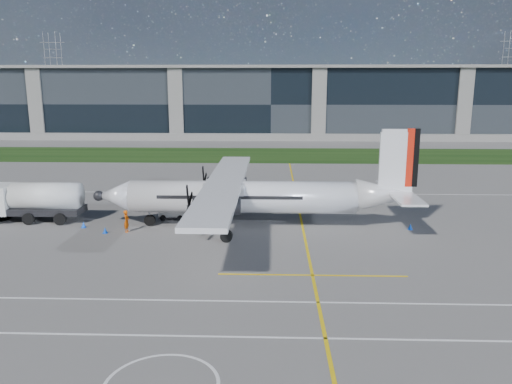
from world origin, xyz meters
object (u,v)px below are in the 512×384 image
object	(u,v)px
safety_cone_stbdwing	(233,189)
pylon_east	(510,74)
safety_cone_nose_port	(105,230)
turboprop_aircraft	(254,178)
ground_crew_person	(127,220)
baggage_tug	(173,211)
safety_cone_fwd	(84,225)
safety_cone_tail	(410,227)
fuel_tanker_truck	(25,202)
pylon_west	(55,75)

from	to	relation	value
safety_cone_stbdwing	pylon_east	bearing A→B (deg)	55.85
safety_cone_nose_port	safety_cone_stbdwing	bearing A→B (deg)	60.66
turboprop_aircraft	ground_crew_person	distance (m)	10.99
pylon_east	baggage_tug	distance (m)	171.35
safety_cone_fwd	baggage_tug	bearing A→B (deg)	23.39
ground_crew_person	safety_cone_tail	world-z (taller)	ground_crew_person
fuel_tanker_truck	pylon_east	bearing A→B (deg)	53.55
baggage_tug	safety_cone_tail	size ratio (longest dim) A/B	5.11
turboprop_aircraft	ground_crew_person	world-z (taller)	turboprop_aircraft
turboprop_aircraft	baggage_tug	world-z (taller)	turboprop_aircraft
turboprop_aircraft	baggage_tug	bearing A→B (deg)	163.11
turboprop_aircraft	safety_cone_stbdwing	size ratio (longest dim) A/B	55.60
pylon_west	ground_crew_person	world-z (taller)	pylon_west
safety_cone_nose_port	safety_cone_tail	bearing A→B (deg)	4.21
baggage_tug	safety_cone_fwd	bearing A→B (deg)	-156.61
pylon_east	safety_cone_stbdwing	world-z (taller)	pylon_east
ground_crew_person	safety_cone_fwd	bearing A→B (deg)	75.53
pylon_east	safety_cone_fwd	distance (m)	177.78
safety_cone_nose_port	safety_cone_fwd	bearing A→B (deg)	147.14
ground_crew_person	safety_cone_tail	xyz separation A→B (m)	(23.35, 1.42, -0.79)
pylon_west	fuel_tanker_truck	bearing A→B (deg)	-67.80
pylon_west	safety_cone_stbdwing	world-z (taller)	pylon_west
pylon_east	baggage_tug	world-z (taller)	pylon_east
pylon_west	baggage_tug	world-z (taller)	pylon_west
fuel_tanker_truck	ground_crew_person	xyz separation A→B (m)	(9.85, -3.13, -0.67)
baggage_tug	safety_cone_fwd	distance (m)	7.64
ground_crew_person	safety_cone_nose_port	size ratio (longest dim) A/B	4.15
pylon_west	safety_cone_nose_port	bearing A→B (deg)	-65.60
baggage_tug	pylon_east	bearing A→B (deg)	56.82
pylon_east	ground_crew_person	world-z (taller)	pylon_east
ground_crew_person	safety_cone_nose_port	xyz separation A→B (m)	(-1.68, -0.43, -0.79)
baggage_tug	safety_cone_stbdwing	world-z (taller)	baggage_tug
baggage_tug	safety_cone_tail	xyz separation A→B (m)	(20.36, -2.69, -0.52)
safety_cone_nose_port	turboprop_aircraft	bearing A→B (deg)	10.77
turboprop_aircraft	safety_cone_stbdwing	distance (m)	14.84
safety_cone_tail	ground_crew_person	bearing A→B (deg)	-176.53
turboprop_aircraft	safety_cone_nose_port	world-z (taller)	turboprop_aircraft
ground_crew_person	safety_cone_stbdwing	bearing A→B (deg)	-24.62
pylon_west	safety_cone_tail	bearing A→B (deg)	-57.74
safety_cone_nose_port	ground_crew_person	bearing A→B (deg)	14.24
pylon_east	safety_cone_fwd	bearing A→B (deg)	-124.54
pylon_west	fuel_tanker_truck	size ratio (longest dim) A/B	3.29
safety_cone_stbdwing	safety_cone_nose_port	bearing A→B (deg)	-119.34
pylon_west	safety_cone_nose_port	distance (m)	162.57
ground_crew_person	safety_cone_stbdwing	world-z (taller)	ground_crew_person
safety_cone_tail	safety_cone_fwd	size ratio (longest dim) A/B	1.00
pylon_east	ground_crew_person	distance (m)	176.38
turboprop_aircraft	safety_cone_tail	world-z (taller)	turboprop_aircraft
pylon_east	turboprop_aircraft	size ratio (longest dim) A/B	1.08
fuel_tanker_truck	ground_crew_person	size ratio (longest dim) A/B	4.40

